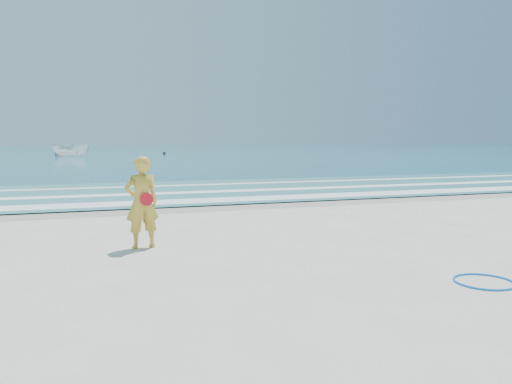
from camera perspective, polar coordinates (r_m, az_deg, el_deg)
name	(u,v)px	position (r m, az deg, el deg)	size (l,w,h in m)	color
ground	(308,277)	(8.40, 5.99, -9.66)	(400.00, 400.00, 0.00)	silver
wet_sand	(196,207)	(16.84, -6.92, -1.73)	(400.00, 2.40, 0.00)	#B2A893
ocean	(103,150)	(112.41, -17.08, 4.65)	(400.00, 190.00, 0.04)	#19727F
shallow	(171,191)	(21.72, -9.64, 0.09)	(400.00, 10.00, 0.01)	#59B7AD
foam_near	(188,201)	(18.10, -7.77, -1.03)	(400.00, 1.40, 0.01)	white
foam_mid	(175,193)	(20.94, -9.29, -0.10)	(400.00, 0.90, 0.01)	white
foam_far	(163,186)	(24.18, -10.58, 0.69)	(400.00, 0.60, 0.01)	white
hoop	(484,282)	(8.83, 24.62, -9.29)	(0.94, 0.94, 0.03)	#0C76E4
boat	(72,150)	(67.61, -20.33, 4.57)	(1.77, 4.71, 1.82)	white
buoy	(164,153)	(74.55, -10.44, 4.40)	(0.39, 0.39, 0.39)	black
woman	(142,202)	(10.65, -12.92, -1.15)	(0.77, 0.57, 1.93)	gold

